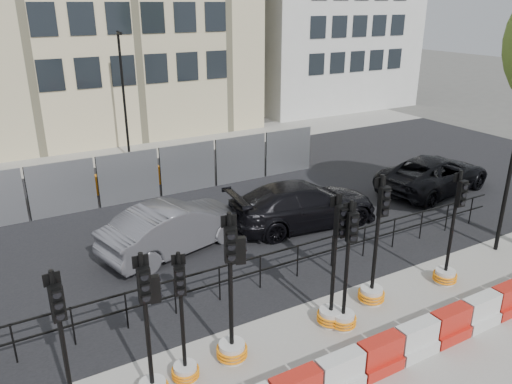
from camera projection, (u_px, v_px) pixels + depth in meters
ground at (284, 311)px, 12.46m from camera, size 120.00×120.00×0.00m
road at (180, 214)px, 18.13m from camera, size 40.00×14.00×0.03m
sidewalk_far at (114, 153)px, 25.43m from camera, size 40.00×4.00×0.02m
kerb_railing at (260, 266)px, 13.19m from camera, size 18.00×0.04×1.00m
heras_fencing at (142, 177)px, 19.85m from camera, size 14.33×1.72×2.00m
lamp_post_far at (124, 92)px, 23.69m from camera, size 0.12×0.56×6.00m
barrier_row at (360, 365)px, 10.06m from camera, size 16.75×0.50×0.80m
traffic_signal_b at (152, 367)px, 9.43m from camera, size 0.63×0.63×3.18m
traffic_signal_c at (184, 355)px, 9.98m from camera, size 0.57×0.57×2.91m
traffic_signal_d at (232, 328)px, 10.47m from camera, size 0.68×0.68×3.45m
traffic_signal_e at (344, 303)px, 11.58m from camera, size 0.64×0.64×3.25m
traffic_signal_f at (333, 295)px, 11.66m from camera, size 0.66×0.66×3.37m
traffic_signal_g at (373, 278)px, 12.56m from camera, size 0.68×0.68×3.46m
traffic_signal_h at (448, 261)px, 13.45m from camera, size 0.64×0.64×3.26m
car_b at (175, 227)px, 15.27m from camera, size 3.92×5.48×1.54m
car_c at (303, 204)px, 17.01m from camera, size 3.19×5.70×1.53m
car_d at (434, 174)px, 20.13m from camera, size 3.84×5.88×1.45m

